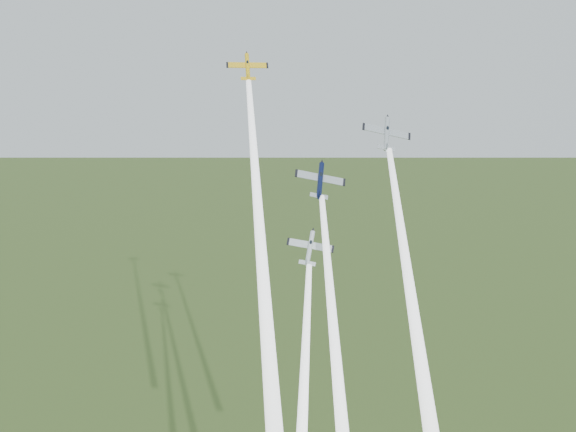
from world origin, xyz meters
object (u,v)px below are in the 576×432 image
at_px(plane_yellow, 248,67).
at_px(plane_silver_right, 387,134).
at_px(plane_navy, 320,180).
at_px(plane_silver_low, 310,248).

xyz_separation_m(plane_yellow, plane_silver_right, (24.75, -1.36, -11.13)).
relative_size(plane_yellow, plane_silver_right, 0.87).
relative_size(plane_navy, plane_silver_right, 1.03).
xyz_separation_m(plane_yellow, plane_navy, (14.11, -5.34, -18.87)).
height_order(plane_yellow, plane_navy, plane_yellow).
distance_m(plane_yellow, plane_silver_low, 34.03).
bearing_deg(plane_yellow, plane_silver_right, -23.44).
bearing_deg(plane_navy, plane_silver_right, 2.95).
xyz_separation_m(plane_navy, plane_silver_right, (10.64, 3.97, 7.74)).
relative_size(plane_silver_right, plane_silver_low, 1.08).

